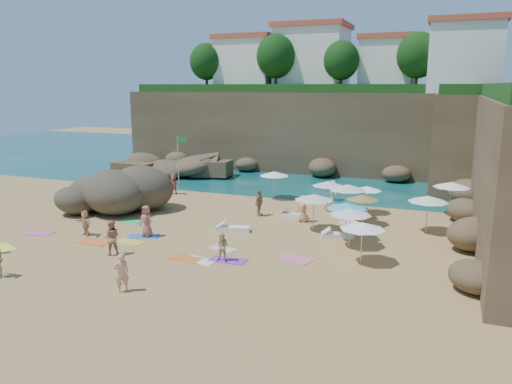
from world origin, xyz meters
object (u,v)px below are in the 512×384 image
(parasol_1, at_px, (274,174))
(person_stand_5, at_px, (173,184))
(person_stand_2, at_px, (333,191))
(person_stand_3, at_px, (259,203))
(lounger_0, at_px, (293,216))
(person_stand_4, at_px, (303,209))
(flag_pole, at_px, (179,154))
(person_stand_1, at_px, (111,237))
(person_stand_6, at_px, (122,273))
(rock_outcrop, at_px, (128,209))
(parasol_0, at_px, (328,184))
(parasol_2, at_px, (428,199))

(parasol_1, bearing_deg, person_stand_5, -170.06)
(parasol_1, bearing_deg, person_stand_2, 12.77)
(person_stand_3, relative_size, person_stand_5, 1.05)
(parasol_1, xyz_separation_m, lounger_0, (3.13, -5.00, -1.83))
(lounger_0, xyz_separation_m, person_stand_2, (1.29, 6.00, 0.64))
(person_stand_4, bearing_deg, flag_pole, 177.05)
(parasol_1, bearing_deg, person_stand_1, -102.76)
(lounger_0, bearing_deg, flag_pole, 158.33)
(person_stand_6, bearing_deg, rock_outcrop, -105.09)
(flag_pole, relative_size, person_stand_3, 2.47)
(parasol_0, height_order, person_stand_4, parasol_0)
(flag_pole, bearing_deg, person_stand_3, -34.63)
(rock_outcrop, height_order, person_stand_1, person_stand_1)
(person_stand_3, height_order, person_stand_6, person_stand_3)
(parasol_1, height_order, lounger_0, parasol_1)
(lounger_0, bearing_deg, parasol_0, 65.98)
(parasol_2, bearing_deg, person_stand_1, -145.85)
(flag_pole, distance_m, person_stand_3, 12.45)
(lounger_0, bearing_deg, person_stand_5, 168.95)
(parasol_1, xyz_separation_m, parasol_2, (11.58, -5.31, 0.10))
(lounger_0, xyz_separation_m, person_stand_3, (-2.32, -0.33, 0.75))
(rock_outcrop, height_order, parasol_1, parasol_1)
(person_stand_4, distance_m, person_stand_6, 14.22)
(rock_outcrop, height_order, person_stand_6, person_stand_6)
(parasol_0, relative_size, lounger_0, 1.16)
(parasol_0, xyz_separation_m, parasol_1, (-4.78, 2.20, 0.03))
(parasol_1, xyz_separation_m, person_stand_2, (4.42, 1.00, -1.19))
(person_stand_1, distance_m, person_stand_4, 12.36)
(flag_pole, height_order, person_stand_2, flag_pole)
(person_stand_1, xyz_separation_m, person_stand_2, (7.94, 16.55, -0.15))
(lounger_0, height_order, person_stand_2, person_stand_2)
(parasol_2, bearing_deg, person_stand_2, 138.58)
(person_stand_2, relative_size, person_stand_5, 0.92)
(person_stand_5, height_order, person_stand_6, person_stand_6)
(person_stand_6, bearing_deg, parasol_1, -139.96)
(parasol_1, bearing_deg, parasol_0, -24.75)
(lounger_0, xyz_separation_m, person_stand_1, (-6.65, -10.55, 0.79))
(parasol_1, relative_size, person_stand_1, 1.22)
(parasol_2, xyz_separation_m, person_stand_5, (-19.75, 3.88, -1.22))
(person_stand_2, bearing_deg, flag_pole, 46.70)
(person_stand_3, bearing_deg, parasol_0, -47.69)
(parasol_0, relative_size, parasol_2, 0.94)
(person_stand_2, bearing_deg, person_stand_3, 109.73)
(parasol_1, distance_m, person_stand_2, 4.69)
(parasol_0, bearing_deg, lounger_0, -120.49)
(person_stand_3, xyz_separation_m, person_stand_5, (-8.98, 3.90, -0.04))
(parasol_1, xyz_separation_m, person_stand_1, (-3.52, -15.55, -1.04))
(parasol_0, height_order, parasol_1, parasol_1)
(person_stand_3, distance_m, person_stand_4, 3.21)
(rock_outcrop, relative_size, parasol_1, 3.39)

